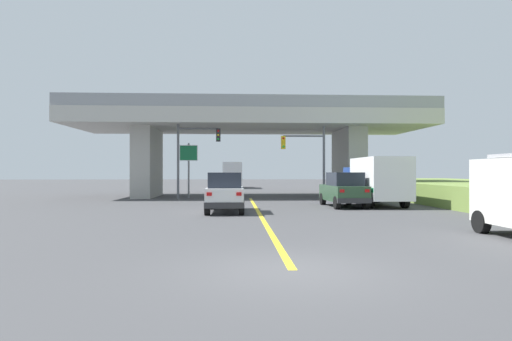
{
  "coord_description": "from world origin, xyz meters",
  "views": [
    {
      "loc": [
        -1.22,
        -8.94,
        2.06
      ],
      "look_at": [
        0.08,
        17.12,
        2.13
      ],
      "focal_mm": 30.27,
      "sensor_mm": 36.0,
      "label": 1
    }
  ],
  "objects_px": {
    "traffic_signal_nearside": "(309,153)",
    "traffic_signal_farside": "(192,148)",
    "suv_crossing": "(344,190)",
    "box_truck": "(376,180)",
    "semi_truck_distant": "(233,175)",
    "suv_lead": "(225,192)",
    "highway_sign": "(189,158)"
  },
  "relations": [
    {
      "from": "box_truck",
      "to": "suv_crossing",
      "type": "bearing_deg",
      "value": -156.79
    },
    {
      "from": "suv_crossing",
      "to": "traffic_signal_nearside",
      "type": "height_order",
      "value": "traffic_signal_nearside"
    },
    {
      "from": "suv_crossing",
      "to": "semi_truck_distant",
      "type": "bearing_deg",
      "value": 100.92
    },
    {
      "from": "traffic_signal_nearside",
      "to": "traffic_signal_farside",
      "type": "xyz_separation_m",
      "value": [
        -8.64,
        0.53,
        0.36
      ]
    },
    {
      "from": "box_truck",
      "to": "semi_truck_distant",
      "type": "height_order",
      "value": "semi_truck_distant"
    },
    {
      "from": "suv_lead",
      "to": "traffic_signal_nearside",
      "type": "distance_m",
      "value": 11.52
    },
    {
      "from": "traffic_signal_farside",
      "to": "traffic_signal_nearside",
      "type": "bearing_deg",
      "value": -3.52
    },
    {
      "from": "traffic_signal_farside",
      "to": "highway_sign",
      "type": "distance_m",
      "value": 2.0
    },
    {
      "from": "suv_crossing",
      "to": "highway_sign",
      "type": "relative_size",
      "value": 1.04
    },
    {
      "from": "box_truck",
      "to": "highway_sign",
      "type": "distance_m",
      "value": 14.71
    },
    {
      "from": "semi_truck_distant",
      "to": "suv_crossing",
      "type": "bearing_deg",
      "value": -77.3
    },
    {
      "from": "traffic_signal_nearside",
      "to": "traffic_signal_farside",
      "type": "distance_m",
      "value": 8.67
    },
    {
      "from": "box_truck",
      "to": "traffic_signal_farside",
      "type": "xyz_separation_m",
      "value": [
        -11.75,
        6.24,
        2.24
      ]
    },
    {
      "from": "suv_crossing",
      "to": "traffic_signal_nearside",
      "type": "xyz_separation_m",
      "value": [
        -0.87,
        6.67,
        2.42
      ]
    },
    {
      "from": "traffic_signal_farside",
      "to": "semi_truck_distant",
      "type": "bearing_deg",
      "value": 82.59
    },
    {
      "from": "box_truck",
      "to": "highway_sign",
      "type": "xyz_separation_m",
      "value": [
        -12.2,
        8.07,
        1.56
      ]
    },
    {
      "from": "traffic_signal_nearside",
      "to": "traffic_signal_farside",
      "type": "relative_size",
      "value": 0.91
    },
    {
      "from": "highway_sign",
      "to": "semi_truck_distant",
      "type": "bearing_deg",
      "value": 80.71
    },
    {
      "from": "suv_crossing",
      "to": "semi_truck_distant",
      "type": "height_order",
      "value": "semi_truck_distant"
    },
    {
      "from": "traffic_signal_nearside",
      "to": "semi_truck_distant",
      "type": "distance_m",
      "value": 23.51
    },
    {
      "from": "traffic_signal_farside",
      "to": "semi_truck_distant",
      "type": "relative_size",
      "value": 0.81
    },
    {
      "from": "box_truck",
      "to": "traffic_signal_nearside",
      "type": "relative_size",
      "value": 1.25
    },
    {
      "from": "highway_sign",
      "to": "semi_truck_distant",
      "type": "height_order",
      "value": "highway_sign"
    },
    {
      "from": "suv_crossing",
      "to": "box_truck",
      "type": "bearing_deg",
      "value": 21.42
    },
    {
      "from": "box_truck",
      "to": "semi_truck_distant",
      "type": "xyz_separation_m",
      "value": [
        -8.86,
        28.44,
        0.14
      ]
    },
    {
      "from": "traffic_signal_nearside",
      "to": "suv_crossing",
      "type": "bearing_deg",
      "value": -82.53
    },
    {
      "from": "suv_lead",
      "to": "suv_crossing",
      "type": "xyz_separation_m",
      "value": [
        6.85,
        2.88,
        -0.0
      ]
    },
    {
      "from": "traffic_signal_nearside",
      "to": "suv_lead",
      "type": "bearing_deg",
      "value": -122.03
    },
    {
      "from": "box_truck",
      "to": "traffic_signal_nearside",
      "type": "bearing_deg",
      "value": 118.58
    },
    {
      "from": "suv_crossing",
      "to": "traffic_signal_farside",
      "type": "distance_m",
      "value": 12.25
    },
    {
      "from": "suv_lead",
      "to": "suv_crossing",
      "type": "bearing_deg",
      "value": 22.81
    },
    {
      "from": "box_truck",
      "to": "highway_sign",
      "type": "height_order",
      "value": "highway_sign"
    }
  ]
}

